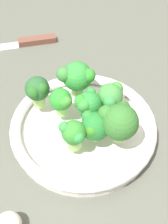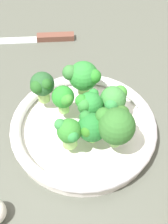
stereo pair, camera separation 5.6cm
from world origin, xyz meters
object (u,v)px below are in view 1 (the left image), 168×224
broccoli_floret_1 (37,90)px  broccoli_floret_7 (111,96)px  bowl (84,128)px  broccoli_floret_0 (87,104)px  broccoli_floret_5 (77,77)px  broccoli_floret_4 (74,134)px  knife (19,43)px  broccoli_floret_2 (95,126)px  broccoli_floret_3 (62,101)px  broccoli_floret_6 (119,121)px

broccoli_floret_1 → broccoli_floret_7: 13.79cm
bowl → broccoli_floret_0: 5.73cm
broccoli_floret_1 → broccoli_floret_5: broccoli_floret_5 is taller
broccoli_floret_4 → knife: size_ratio=0.27×
broccoli_floret_2 → broccoli_floret_5: 11.71cm
knife → broccoli_floret_0: bearing=159.9°
broccoli_floret_7 → knife: size_ratio=0.27×
bowl → broccoli_floret_1: (9.61, 1.79, 5.97)cm
bowl → knife: 33.01cm
broccoli_floret_1 → broccoli_floret_4: broccoli_floret_1 is taller
broccoli_floret_3 → knife: 29.94cm
broccoli_floret_2 → broccoli_floret_0: bearing=-38.8°
broccoli_floret_2 → broccoli_floret_3: size_ratio=1.00×
knife → broccoli_floret_6: bearing=162.6°
broccoli_floret_0 → broccoli_floret_1: (9.20, 3.30, 0.45)cm
broccoli_floret_6 → broccoli_floret_7: size_ratio=1.33×
broccoli_floret_4 → knife: 37.54cm
bowl → broccoli_floret_3: bearing=9.6°
broccoli_floret_0 → broccoli_floret_6: (-7.29, 0.73, 1.09)cm
broccoli_floret_4 → broccoli_floret_5: bearing=-54.3°
bowl → broccoli_floret_5: bearing=-42.4°
broccoli_floret_0 → broccoli_floret_1: bearing=19.7°
broccoli_floret_6 → bowl: bearing=6.4°
broccoli_floret_3 → broccoli_floret_2: bearing=173.4°
broccoli_floret_0 → broccoli_floret_6: size_ratio=0.76×
broccoli_floret_6 → broccoli_floret_5: bearing=-19.5°
bowl → broccoli_floret_4: 7.76cm
bowl → knife: bowl is taller
broccoli_floret_3 → broccoli_floret_4: (-6.41, 4.52, -0.11)cm
broccoli_floret_2 → broccoli_floret_3: bearing=-6.6°
broccoli_floret_0 → broccoli_floret_7: (-2.15, -4.48, -0.42)cm
broccoli_floret_3 → broccoli_floret_7: broccoli_floret_3 is taller
broccoli_floret_0 → broccoli_floret_4: same height
broccoli_floret_0 → knife: bearing=-20.1°
broccoli_floret_2 → knife: size_ratio=0.27×
bowl → broccoli_floret_6: (-6.88, -0.77, 6.61)cm
bowl → broccoli_floret_1: broccoli_floret_1 is taller
broccoli_floret_5 → broccoli_floret_6: broccoli_floret_6 is taller
broccoli_floret_2 → broccoli_floret_7: bearing=-76.5°
broccoli_floret_5 → broccoli_floret_6: bearing=160.5°
broccoli_floret_0 → broccoli_floret_4: (-2.25, 6.80, -0.14)cm
broccoli_floret_2 → broccoli_floret_6: size_ratio=0.74×
knife → bowl: bearing=157.7°
broccoli_floret_1 → broccoli_floret_3: 5.16cm
broccoli_floret_3 → broccoli_floret_6: 11.61cm
knife → broccoli_floret_4: bearing=151.2°
broccoli_floret_0 → broccoli_floret_6: bearing=174.3°
broccoli_floret_4 → broccoli_floret_7: 11.28cm
bowl → broccoli_floret_2: (-3.60, 1.72, 5.22)cm
broccoli_floret_4 → broccoli_floret_7: size_ratio=1.00×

